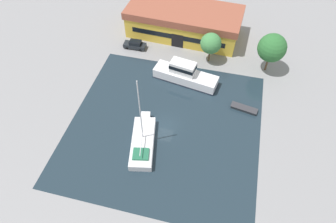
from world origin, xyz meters
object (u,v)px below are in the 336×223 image
object	(u,v)px
small_dinghy	(244,109)
sailboat_moored	(143,141)
quay_tree_near_building	(211,43)
motor_cruiser	(185,75)
parked_car	(135,45)
quay_tree_by_water	(272,48)
warehouse_building	(184,21)

from	to	relation	value
small_dinghy	sailboat_moored	bearing A→B (deg)	-42.55
quay_tree_near_building	motor_cruiser	size ratio (longest dim) A/B	0.50
quay_tree_near_building	parked_car	bearing A→B (deg)	178.86
motor_cruiser	small_dinghy	size ratio (longest dim) A/B	2.62
quay_tree_by_water	sailboat_moored	world-z (taller)	sailboat_moored
quay_tree_near_building	small_dinghy	world-z (taller)	quay_tree_near_building
quay_tree_by_water	small_dinghy	world-z (taller)	quay_tree_by_water
parked_car	sailboat_moored	world-z (taller)	sailboat_moored
quay_tree_near_building	motor_cruiser	world-z (taller)	quay_tree_near_building
parked_car	sailboat_moored	xyz separation A→B (m)	(8.32, -21.89, -0.12)
sailboat_moored	small_dinghy	world-z (taller)	sailboat_moored
quay_tree_near_building	quay_tree_by_water	size ratio (longest dim) A/B	0.80
parked_car	small_dinghy	xyz separation A→B (m)	(22.66, -11.24, -0.57)
quay_tree_by_water	motor_cruiser	distance (m)	15.99
motor_cruiser	parked_car	bearing A→B (deg)	69.56
warehouse_building	parked_car	distance (m)	11.30
motor_cruiser	warehouse_building	bearing A→B (deg)	22.75
motor_cruiser	small_dinghy	bearing A→B (deg)	-101.66
sailboat_moored	small_dinghy	distance (m)	17.87
motor_cruiser	small_dinghy	world-z (taller)	motor_cruiser
parked_car	quay_tree_near_building	bearing A→B (deg)	-91.90
parked_car	motor_cruiser	bearing A→B (deg)	-121.26
warehouse_building	quay_tree_near_building	distance (m)	10.09
warehouse_building	small_dinghy	xyz separation A→B (m)	(14.23, -18.49, -2.60)
warehouse_building	motor_cruiser	bearing A→B (deg)	-74.19
quay_tree_by_water	sailboat_moored	xyz separation A→B (m)	(-17.41, -21.63, -4.33)
quay_tree_by_water	warehouse_building	bearing A→B (deg)	156.52
warehouse_building	parked_car	size ratio (longest dim) A/B	5.29
quay_tree_near_building	motor_cruiser	distance (m)	7.82
small_dinghy	warehouse_building	bearing A→B (deg)	-131.59
small_dinghy	motor_cruiser	bearing A→B (deg)	-100.90
quay_tree_by_water	small_dinghy	xyz separation A→B (m)	(-3.07, -10.97, -4.78)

